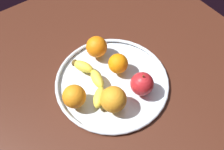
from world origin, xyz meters
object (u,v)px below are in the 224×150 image
at_px(orange_center, 113,99).
at_px(orange_front_left, 74,96).
at_px(orange_back_left, 97,47).
at_px(orange_front_right, 118,64).
at_px(banana, 92,80).
at_px(apple, 142,84).
at_px(fruit_bowl, 112,82).

xyz_separation_m(orange_center, orange_front_left, (0.08, 0.09, -0.00)).
bearing_deg(orange_back_left, orange_front_right, -169.85).
bearing_deg(banana, apple, -126.17).
distance_m(orange_center, orange_front_left, 0.12).
bearing_deg(fruit_bowl, apple, -148.29).
bearing_deg(apple, banana, 43.54).
bearing_deg(apple, orange_front_left, 65.58).
distance_m(banana, orange_front_right, 0.10).
height_order(fruit_bowl, orange_front_right, orange_front_right).
bearing_deg(fruit_bowl, orange_center, 146.37).
xyz_separation_m(banana, orange_back_left, (0.09, -0.08, 0.02)).
xyz_separation_m(apple, orange_back_left, (0.21, 0.03, -0.00)).
bearing_deg(orange_back_left, fruit_bowl, 168.78).
bearing_deg(banana, orange_back_left, -30.99).
bearing_deg(banana, orange_front_left, 118.76).
relative_size(orange_center, orange_front_left, 1.11).
xyz_separation_m(apple, orange_front_right, (0.11, 0.01, -0.00)).
bearing_deg(orange_front_right, fruit_bowl, 119.39).
distance_m(banana, apple, 0.16).
relative_size(fruit_bowl, apple, 4.61).
distance_m(fruit_bowl, orange_back_left, 0.13).
bearing_deg(fruit_bowl, orange_back_left, -11.22).
relative_size(banana, orange_front_left, 2.92).
bearing_deg(orange_front_left, fruit_bowl, -90.96).
distance_m(fruit_bowl, orange_front_left, 0.15).
xyz_separation_m(fruit_bowl, apple, (-0.09, -0.05, 0.05)).
distance_m(fruit_bowl, banana, 0.07).
bearing_deg(orange_center, orange_front_left, 47.18).
relative_size(orange_front_right, orange_back_left, 0.90).
bearing_deg(banana, orange_front_right, -83.42).
xyz_separation_m(banana, orange_front_left, (-0.03, 0.08, 0.02)).
height_order(apple, orange_front_right, apple).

